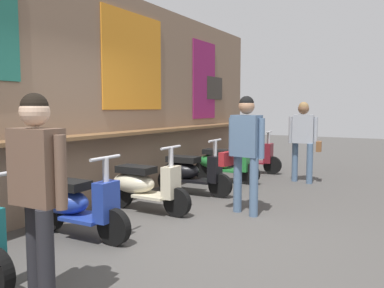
{
  "coord_description": "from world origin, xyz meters",
  "views": [
    {
      "loc": [
        -3.74,
        -2.31,
        1.49
      ],
      "look_at": [
        2.05,
        1.08,
        0.86
      ],
      "focal_mm": 36.45,
      "sensor_mm": 36.0,
      "label": 1
    }
  ],
  "objects_px": {
    "shopper_passing": "(304,134)",
    "shopper_with_handbag": "(245,143)",
    "scooter_cream": "(143,185)",
    "scooter_blue": "(74,204)",
    "scooter_green": "(223,163)",
    "scooter_maroon": "(248,156)",
    "scooter_black": "(189,172)",
    "shopper_browsing": "(37,179)"
  },
  "relations": [
    {
      "from": "scooter_blue",
      "to": "scooter_cream",
      "type": "distance_m",
      "value": 1.29
    },
    {
      "from": "shopper_passing",
      "to": "scooter_maroon",
      "type": "bearing_deg",
      "value": 56.95
    },
    {
      "from": "scooter_blue",
      "to": "scooter_maroon",
      "type": "bearing_deg",
      "value": 88.3
    },
    {
      "from": "shopper_browsing",
      "to": "shopper_passing",
      "type": "relative_size",
      "value": 0.99
    },
    {
      "from": "scooter_black",
      "to": "scooter_maroon",
      "type": "relative_size",
      "value": 1.0
    },
    {
      "from": "scooter_blue",
      "to": "shopper_passing",
      "type": "distance_m",
      "value": 4.89
    },
    {
      "from": "scooter_green",
      "to": "scooter_blue",
      "type": "bearing_deg",
      "value": -91.15
    },
    {
      "from": "shopper_passing",
      "to": "shopper_with_handbag",
      "type": "bearing_deg",
      "value": 167.42
    },
    {
      "from": "shopper_with_handbag",
      "to": "scooter_cream",
      "type": "bearing_deg",
      "value": -55.73
    },
    {
      "from": "shopper_with_handbag",
      "to": "scooter_blue",
      "type": "bearing_deg",
      "value": -25.28
    },
    {
      "from": "scooter_cream",
      "to": "scooter_blue",
      "type": "bearing_deg",
      "value": -90.53
    },
    {
      "from": "scooter_black",
      "to": "scooter_green",
      "type": "distance_m",
      "value": 1.31
    },
    {
      "from": "scooter_black",
      "to": "scooter_green",
      "type": "xyz_separation_m",
      "value": [
        1.31,
        0.0,
        0.0
      ]
    },
    {
      "from": "scooter_green",
      "to": "shopper_with_handbag",
      "type": "distance_m",
      "value": 2.48
    },
    {
      "from": "scooter_blue",
      "to": "shopper_passing",
      "type": "height_order",
      "value": "shopper_passing"
    },
    {
      "from": "shopper_passing",
      "to": "scooter_green",
      "type": "bearing_deg",
      "value": 107.1
    },
    {
      "from": "scooter_blue",
      "to": "scooter_black",
      "type": "relative_size",
      "value": 1.0
    },
    {
      "from": "scooter_maroon",
      "to": "scooter_cream",
      "type": "bearing_deg",
      "value": -93.83
    },
    {
      "from": "scooter_cream",
      "to": "shopper_browsing",
      "type": "relative_size",
      "value": 0.88
    },
    {
      "from": "scooter_cream",
      "to": "scooter_maroon",
      "type": "height_order",
      "value": "same"
    },
    {
      "from": "scooter_green",
      "to": "shopper_passing",
      "type": "xyz_separation_m",
      "value": [
        0.74,
        -1.42,
        0.58
      ]
    },
    {
      "from": "scooter_blue",
      "to": "shopper_with_handbag",
      "type": "bearing_deg",
      "value": 53.6
    },
    {
      "from": "scooter_cream",
      "to": "shopper_with_handbag",
      "type": "height_order",
      "value": "shopper_with_handbag"
    },
    {
      "from": "scooter_cream",
      "to": "shopper_browsing",
      "type": "height_order",
      "value": "shopper_browsing"
    },
    {
      "from": "scooter_blue",
      "to": "scooter_cream",
      "type": "bearing_deg",
      "value": 88.3
    },
    {
      "from": "scooter_blue",
      "to": "shopper_with_handbag",
      "type": "height_order",
      "value": "shopper_with_handbag"
    },
    {
      "from": "scooter_maroon",
      "to": "shopper_with_handbag",
      "type": "height_order",
      "value": "shopper_with_handbag"
    },
    {
      "from": "shopper_with_handbag",
      "to": "scooter_black",
      "type": "bearing_deg",
      "value": -108.62
    },
    {
      "from": "shopper_passing",
      "to": "scooter_cream",
      "type": "bearing_deg",
      "value": 146.68
    },
    {
      "from": "scooter_cream",
      "to": "scooter_black",
      "type": "bearing_deg",
      "value": 89.47
    },
    {
      "from": "scooter_black",
      "to": "shopper_browsing",
      "type": "height_order",
      "value": "shopper_browsing"
    },
    {
      "from": "shopper_browsing",
      "to": "shopper_passing",
      "type": "bearing_deg",
      "value": -6.45
    },
    {
      "from": "scooter_maroon",
      "to": "shopper_passing",
      "type": "height_order",
      "value": "shopper_passing"
    },
    {
      "from": "scooter_blue",
      "to": "scooter_black",
      "type": "height_order",
      "value": "same"
    },
    {
      "from": "shopper_with_handbag",
      "to": "shopper_browsing",
      "type": "xyz_separation_m",
      "value": [
        -3.18,
        0.3,
        -0.03
      ]
    },
    {
      "from": "scooter_black",
      "to": "shopper_with_handbag",
      "type": "distance_m",
      "value": 1.61
    },
    {
      "from": "scooter_maroon",
      "to": "shopper_browsing",
      "type": "height_order",
      "value": "shopper_browsing"
    },
    {
      "from": "scooter_green",
      "to": "scooter_maroon",
      "type": "xyz_separation_m",
      "value": [
        1.33,
        -0.0,
        0.0
      ]
    },
    {
      "from": "scooter_green",
      "to": "shopper_browsing",
      "type": "distance_m",
      "value": 5.32
    },
    {
      "from": "scooter_black",
      "to": "shopper_browsing",
      "type": "relative_size",
      "value": 0.88
    },
    {
      "from": "shopper_passing",
      "to": "scooter_black",
      "type": "bearing_deg",
      "value": 134.85
    },
    {
      "from": "shopper_with_handbag",
      "to": "shopper_passing",
      "type": "xyz_separation_m",
      "value": [
        2.75,
        -0.11,
        -0.04
      ]
    }
  ]
}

